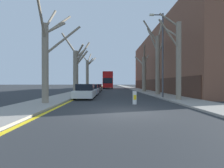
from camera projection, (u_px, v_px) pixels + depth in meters
The scene contains 18 objects.
ground_plane at pixel (123, 112), 9.10m from camera, with size 300.00×300.00×0.00m, color #2B2D30.
sidewalk_left at pixel (95, 87), 59.00m from camera, with size 2.88×120.00×0.12m, color gray.
sidewalk_right at pixel (128, 87), 59.18m from camera, with size 2.88×120.00×0.12m, color gray.
building_facade_right at pixel (177, 62), 32.67m from camera, with size 10.08×36.76×10.83m.
kerb_line_stripe at pixel (100, 87), 59.02m from camera, with size 0.24×120.00×0.01m, color yellow.
street_tree_left_0 at pixel (47, 56), 12.24m from camera, with size 2.60×4.26×7.01m.
street_tree_left_1 at pixel (76, 68), 22.93m from camera, with size 3.84×2.65×8.27m.
street_tree_left_2 at pixel (87, 72), 34.57m from camera, with size 3.23×2.85×7.86m.
street_tree_right_0 at pixel (178, 58), 14.79m from camera, with size 2.18×3.05×7.70m.
street_tree_right_1 at pixel (157, 59), 21.76m from camera, with size 3.37×2.75×9.83m.
street_tree_right_2 at pixel (144, 72), 28.90m from camera, with size 2.67×4.65×7.54m.
double_decker_bus at pixel (108, 79), 49.26m from camera, with size 2.62×11.99×4.43m.
parked_car_0 at pixel (85, 92), 16.83m from camera, with size 1.80×4.14×1.41m.
parked_car_1 at pixel (91, 90), 22.08m from camera, with size 1.86×4.29×1.32m.
parked_car_2 at pixel (95, 88), 28.87m from camera, with size 1.80×4.32×1.33m.
parked_car_3 at pixel (98, 87), 34.91m from camera, with size 1.74×4.15×1.27m.
lamp_post at pixel (162, 51), 17.24m from camera, with size 1.40×0.20×8.39m.
traffic_bollard at pixel (135, 98), 12.32m from camera, with size 0.29×0.30×0.92m.
Camera 1 is at (-0.75, -9.08, 1.51)m, focal length 28.00 mm.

